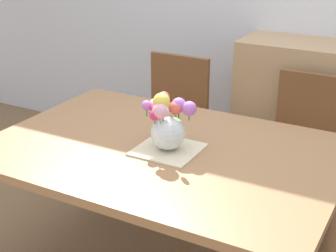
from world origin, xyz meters
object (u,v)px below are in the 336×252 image
Objects in this scene: dining_table at (164,162)px; chair_right at (305,141)px; flower_vase at (168,123)px; chair_left at (172,115)px.

dining_table is 1.80× the size of chair_right.
chair_right is (0.44, 0.90, -0.14)m from dining_table.
flower_vase is at bearing -30.53° from dining_table.
chair_left is 1.09m from flower_vase.
dining_table is 1.01m from chair_right.
chair_left is (-0.44, 0.90, -0.14)m from dining_table.
flower_vase is (0.03, -0.02, 0.21)m from dining_table.
chair_right is 3.35× the size of flower_vase.
flower_vase reaches higher than dining_table.
chair_left is 1.00× the size of chair_right.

